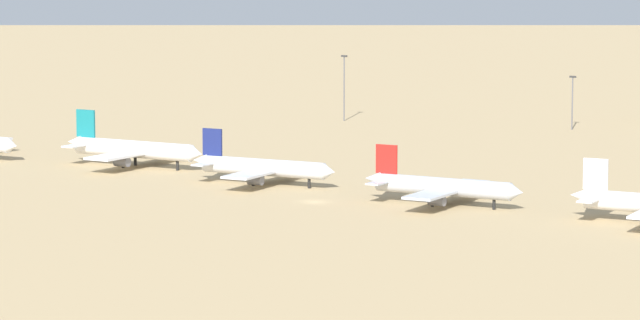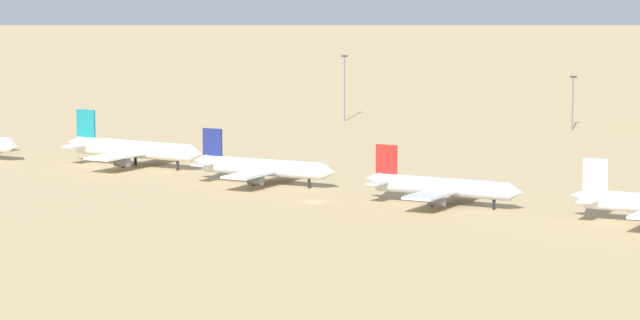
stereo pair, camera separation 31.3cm
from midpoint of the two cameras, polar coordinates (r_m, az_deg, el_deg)
The scene contains 6 objects.
ground at distance 329.87m, azimuth -0.21°, elevation -1.41°, with size 4000.00×4000.00×0.00m, color tan.
parked_jet_teal_1 at distance 382.23m, azimuth -6.27°, elevation 0.36°, with size 36.77×30.94×12.15m.
parked_jet_navy_2 at distance 352.64m, azimuth -1.97°, elevation -0.25°, with size 33.55×28.39×11.08m.
parked_jet_red_3 at distance 326.06m, azimuth 4.05°, elevation -0.89°, with size 33.20×28.00×10.96m.
light_pole_west at distance 458.27m, azimuth 8.39°, elevation 2.04°, with size 1.80×0.50×14.36m.
light_pole_mid at distance 475.52m, azimuth 0.79°, elevation 2.56°, with size 1.80×0.50×18.32m.
Camera 1 is at (180.47, -271.46, 50.53)m, focal length 96.09 mm.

